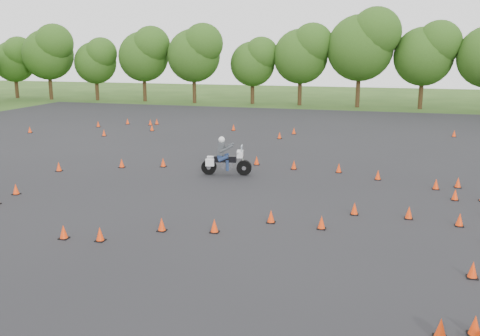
% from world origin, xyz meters
% --- Properties ---
extents(ground, '(140.00, 140.00, 0.00)m').
position_xyz_m(ground, '(0.00, 0.00, 0.00)').
color(ground, '#2D5119').
rests_on(ground, ground).
extents(asphalt_pad, '(62.00, 62.00, 0.00)m').
position_xyz_m(asphalt_pad, '(0.00, 6.00, 0.01)').
color(asphalt_pad, black).
rests_on(asphalt_pad, ground).
extents(treeline, '(86.68, 32.38, 10.64)m').
position_xyz_m(treeline, '(4.65, 35.10, 4.61)').
color(treeline, '#294B15').
rests_on(treeline, ground).
extents(traffic_cones, '(36.73, 32.82, 0.45)m').
position_xyz_m(traffic_cones, '(-0.02, 5.53, 0.23)').
color(traffic_cones, '#FD3C0A').
rests_on(traffic_cones, asphalt_pad).
extents(rider_grey, '(2.59, 1.20, 1.93)m').
position_xyz_m(rider_grey, '(-1.65, 7.46, 0.97)').
color(rider_grey, '#393C40').
rests_on(rider_grey, ground).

